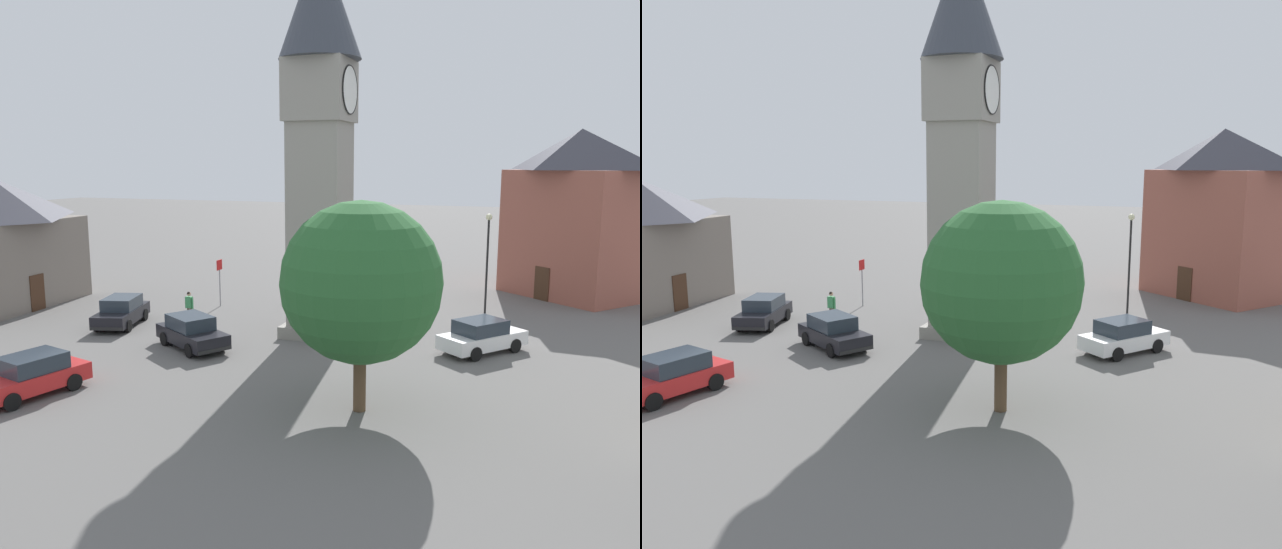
# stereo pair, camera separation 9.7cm
# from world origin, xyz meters

# --- Properties ---
(ground_plane) EXTENTS (200.00, 200.00, 0.00)m
(ground_plane) POSITION_xyz_m (0.00, 0.00, 0.00)
(ground_plane) COLOR #605E5B
(clock_tower) EXTENTS (3.92, 3.92, 18.83)m
(clock_tower) POSITION_xyz_m (0.00, 0.00, 10.97)
(clock_tower) COLOR gray
(clock_tower) RESTS_ON ground
(car_blue_kerb) EXTENTS (4.44, 2.78, 1.53)m
(car_blue_kerb) POSITION_xyz_m (-2.03, 10.39, 0.76)
(car_blue_kerb) COLOR black
(car_blue_kerb) RESTS_ON ground
(car_silver_kerb) EXTENTS (4.41, 2.64, 1.53)m
(car_silver_kerb) POSITION_xyz_m (-11.72, 7.03, 0.76)
(car_silver_kerb) COLOR red
(car_silver_kerb) RESTS_ON ground
(car_red_corner) EXTENTS (2.57, 4.40, 1.53)m
(car_red_corner) POSITION_xyz_m (6.35, 1.66, 0.76)
(car_red_corner) COLOR black
(car_red_corner) RESTS_ON ground
(car_white_side) EXTENTS (4.28, 3.88, 1.53)m
(car_white_side) POSITION_xyz_m (-0.44, -7.95, 0.76)
(car_white_side) COLOR white
(car_white_side) RESTS_ON ground
(car_black_far) EXTENTS (3.56, 4.41, 1.53)m
(car_black_far) POSITION_xyz_m (-4.35, 4.72, 0.76)
(car_black_far) COLOR black
(car_black_far) RESTS_ON ground
(pedestrian) EXTENTS (0.28, 0.55, 1.69)m
(pedestrian) POSITION_xyz_m (-0.23, 7.38, 1.01)
(pedestrian) COLOR #706656
(pedestrian) RESTS_ON ground
(tree) EXTENTS (5.51, 5.51, 7.28)m
(tree) POSITION_xyz_m (-8.94, -4.74, 4.51)
(tree) COLOR brown
(tree) RESTS_ON ground
(building_shop_left) EXTENTS (9.69, 9.97, 10.57)m
(building_shop_left) POSITION_xyz_m (14.46, -12.02, 5.38)
(building_shop_left) COLOR #995142
(building_shop_left) RESTS_ON ground
(lamp_post) EXTENTS (0.36, 0.36, 5.68)m
(lamp_post) POSITION_xyz_m (7.49, -7.29, 3.73)
(lamp_post) COLOR black
(lamp_post) RESTS_ON ground
(road_sign) EXTENTS (0.60, 0.07, 2.80)m
(road_sign) POSITION_xyz_m (3.90, 7.80, 1.90)
(road_sign) COLOR gray
(road_sign) RESTS_ON ground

